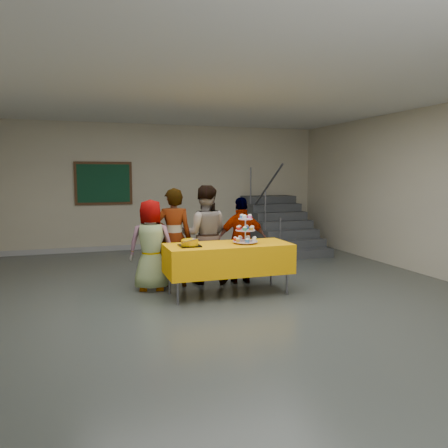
# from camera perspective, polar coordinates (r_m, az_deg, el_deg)

# --- Properties ---
(room_shell) EXTENTS (10.00, 10.04, 3.02)m
(room_shell) POSITION_cam_1_polar(r_m,az_deg,el_deg) (5.91, 0.30, 9.64)
(room_shell) COLOR #4C514C
(room_shell) RESTS_ON ground
(bake_table) EXTENTS (1.88, 0.78, 0.77)m
(bake_table) POSITION_cam_1_polar(r_m,az_deg,el_deg) (6.58, 0.55, -4.47)
(bake_table) COLOR #595960
(bake_table) RESTS_ON ground
(cupcake_stand) EXTENTS (0.38, 0.38, 0.44)m
(cupcake_stand) POSITION_cam_1_polar(r_m,az_deg,el_deg) (6.58, 2.80, -1.11)
(cupcake_stand) COLOR silver
(cupcake_stand) RESTS_ON bake_table
(bear_cake) EXTENTS (0.32, 0.36, 0.12)m
(bear_cake) POSITION_cam_1_polar(r_m,az_deg,el_deg) (6.34, -4.51, -2.39)
(bear_cake) COLOR black
(bear_cake) RESTS_ON bake_table
(schoolchild_a) EXTENTS (0.78, 0.60, 1.42)m
(schoolchild_a) POSITION_cam_1_polar(r_m,az_deg,el_deg) (6.88, -9.49, -2.74)
(schoolchild_a) COLOR #5D5C65
(schoolchild_a) RESTS_ON ground
(schoolchild_b) EXTENTS (0.64, 0.48, 1.59)m
(schoolchild_b) POSITION_cam_1_polar(r_m,az_deg,el_deg) (7.07, -6.59, -1.77)
(schoolchild_b) COLOR slate
(schoolchild_b) RESTS_ON ground
(schoolchild_c) EXTENTS (0.93, 0.80, 1.63)m
(schoolchild_c) POSITION_cam_1_polar(r_m,az_deg,el_deg) (7.24, -2.53, -1.38)
(schoolchild_c) COLOR slate
(schoolchild_c) RESTS_ON ground
(schoolchild_d) EXTENTS (0.88, 0.47, 1.43)m
(schoolchild_d) POSITION_cam_1_polar(r_m,az_deg,el_deg) (7.25, 2.37, -2.15)
(schoolchild_d) COLOR slate
(schoolchild_d) RESTS_ON ground
(staircase) EXTENTS (1.30, 2.40, 2.04)m
(staircase) POSITION_cam_1_polar(r_m,az_deg,el_deg) (10.81, 6.95, -0.56)
(staircase) COLOR #424447
(staircase) RESTS_ON ground
(noticeboard) EXTENTS (1.30, 0.05, 1.00)m
(noticeboard) POSITION_cam_1_polar(r_m,az_deg,el_deg) (10.56, -15.45, 5.14)
(noticeboard) COLOR #472B16
(noticeboard) RESTS_ON ground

